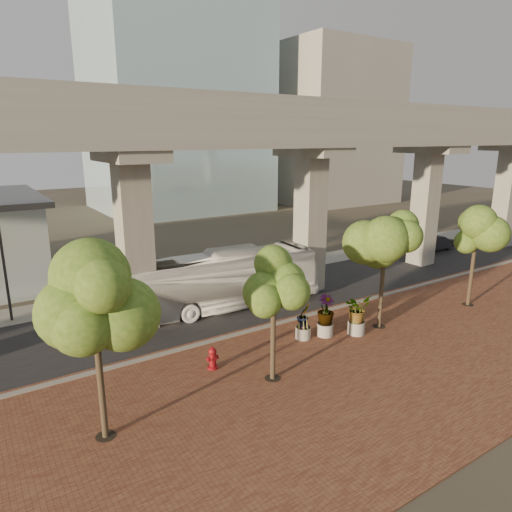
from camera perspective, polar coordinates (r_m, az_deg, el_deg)
ground at (r=27.13m, az=-0.64°, el=-7.47°), size 160.00×160.00×0.00m
brick_plaza at (r=21.45m, az=11.30°, el=-13.98°), size 70.00×13.00×0.06m
asphalt_road at (r=28.71m, az=-2.80°, el=-6.17°), size 90.00×8.00×0.04m
curb_strip at (r=25.56m, az=1.80°, el=-8.71°), size 70.00×0.25×0.16m
far_sidewalk at (r=33.31m, az=-7.61°, el=-3.30°), size 90.00×3.00×0.06m
transit_viaduct at (r=27.01m, az=-2.99°, el=8.40°), size 72.00×5.60×12.40m
midrise_block at (r=77.00m, az=9.16°, el=15.74°), size 18.00×16.00×24.00m
transit_bus at (r=27.75m, az=-4.55°, el=-3.14°), size 12.84×3.99×3.52m
parked_car at (r=45.31m, az=21.42°, el=1.54°), size 4.62×1.65×1.51m
fire_hydrant at (r=21.12m, az=-5.45°, el=-12.57°), size 0.53×0.48×1.06m
planter_front at (r=24.71m, az=12.53°, el=-6.63°), size 1.99×1.99×2.19m
planter_right at (r=24.21m, az=8.70°, el=-6.85°), size 2.08×2.08×2.22m
planter_left at (r=23.78m, az=5.96°, el=-7.60°), size 1.77×1.77×1.94m
street_tree_far_west at (r=15.73m, az=-19.65°, el=-6.06°), size 4.05×4.05×6.67m
street_tree_near_west at (r=18.78m, az=2.20°, el=-3.73°), size 3.00×3.00×5.62m
street_tree_near_east at (r=24.99m, az=15.81°, el=1.51°), size 3.83×3.83×6.48m
street_tree_far_east at (r=30.43m, az=25.85°, el=2.55°), size 3.43×3.43×6.13m
streetlamp_west at (r=28.43m, az=-29.39°, el=2.47°), size 0.44×1.28×8.81m
streetlamp_east at (r=38.16m, az=7.55°, el=5.86°), size 0.38×1.11×7.68m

